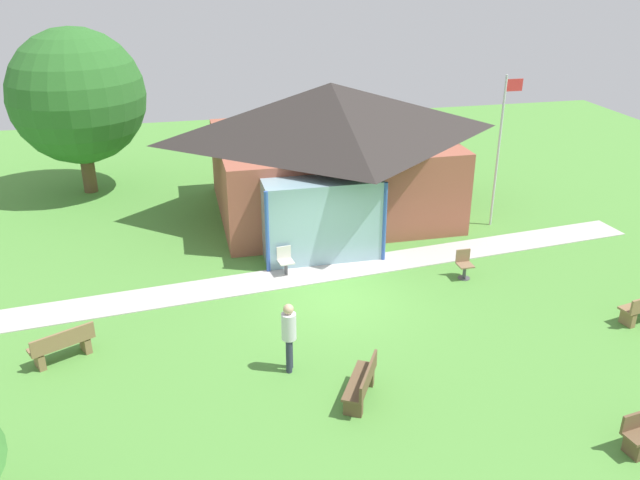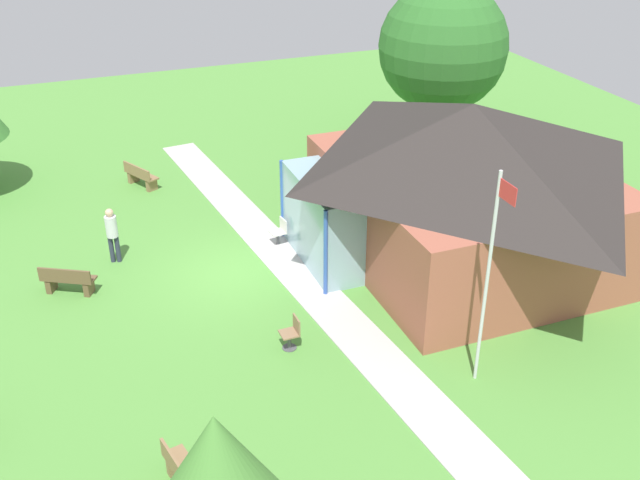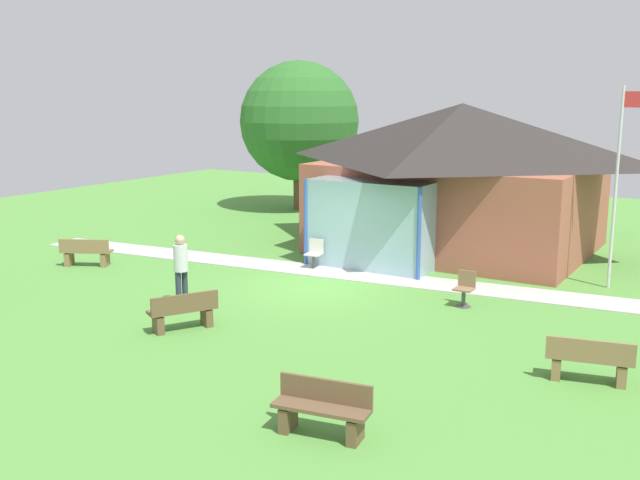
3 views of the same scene
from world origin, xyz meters
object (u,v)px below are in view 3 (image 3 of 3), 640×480
at_px(pavilion, 457,174).
at_px(patio_chair_lawn_spare, 465,289).
at_px(tree_behind_pavilion_left, 299,121).
at_px(bench_mid_left, 86,253).
at_px(bench_front_center, 183,312).
at_px(flagpole, 618,178).
at_px(patio_chair_porch_left, 315,255).
at_px(bench_front_right, 322,410).
at_px(visitor_strolling_lawn, 181,264).
at_px(bench_lawn_far_right, 589,361).

relative_size(pavilion, patio_chair_lawn_spare, 10.59).
relative_size(patio_chair_lawn_spare, tree_behind_pavilion_left, 0.13).
relative_size(bench_mid_left, bench_front_center, 1.01).
bearing_deg(bench_mid_left, patio_chair_lawn_spare, -17.11).
height_order(flagpole, patio_chair_porch_left, flagpole).
height_order(bench_front_right, patio_chair_lawn_spare, patio_chair_lawn_spare).
xyz_separation_m(flagpole, bench_front_right, (-2.10, -11.24, -2.51)).
relative_size(flagpole, bench_mid_left, 3.42).
xyz_separation_m(patio_chair_lawn_spare, visitor_strolling_lawn, (-5.91, -3.49, 0.61)).
distance_m(patio_chair_lawn_spare, visitor_strolling_lawn, 6.89).
bearing_deg(flagpole, visitor_strolling_lawn, -140.45).
distance_m(flagpole, patio_chair_lawn_spare, 5.15).
distance_m(bench_front_right, visitor_strolling_lawn, 7.73).
height_order(bench_front_right, bench_front_center, same).
bearing_deg(pavilion, flagpole, -25.29).
relative_size(pavilion, bench_lawn_far_right, 5.84).
height_order(flagpole, bench_mid_left, flagpole).
distance_m(bench_front_right, bench_lawn_far_right, 5.18).
bearing_deg(pavilion, patio_chair_lawn_spare, -66.83).
bearing_deg(visitor_strolling_lawn, bench_front_right, -105.21).
distance_m(pavilion, bench_mid_left, 11.84).
distance_m(bench_front_center, patio_chair_porch_left, 6.34).
bearing_deg(flagpole, tree_behind_pavilion_left, 154.34).
bearing_deg(bench_front_center, bench_mid_left, 94.39).
bearing_deg(tree_behind_pavilion_left, pavilion, -25.88).
bearing_deg(tree_behind_pavilion_left, patio_chair_porch_left, -54.82).
bearing_deg(pavilion, bench_lawn_far_right, -56.88).
bearing_deg(tree_behind_pavilion_left, flagpole, -25.66).
xyz_separation_m(patio_chair_porch_left, visitor_strolling_lawn, (-0.77, -4.89, 0.61)).
bearing_deg(bench_mid_left, bench_lawn_far_right, -32.70).
height_order(bench_front_right, bench_lawn_far_right, same).
height_order(bench_mid_left, visitor_strolling_lawn, visitor_strolling_lawn).
distance_m(pavilion, bench_lawn_far_right, 11.56).
bearing_deg(visitor_strolling_lawn, flagpole, -33.16).
bearing_deg(patio_chair_lawn_spare, bench_front_center, 46.30).
xyz_separation_m(bench_front_right, bench_lawn_far_right, (3.01, 4.22, 0.00)).
height_order(pavilion, bench_front_right, pavilion).
xyz_separation_m(pavilion, patio_chair_porch_left, (-2.52, -4.72, -2.05)).
relative_size(flagpole, visitor_strolling_lawn, 3.02).
bearing_deg(bench_lawn_far_right, bench_front_right, -137.39).
distance_m(patio_chair_lawn_spare, tree_behind_pavilion_left, 15.91).
height_order(bench_lawn_far_right, patio_chair_lawn_spare, patio_chair_lawn_spare).
distance_m(pavilion, flagpole, 5.89).
bearing_deg(tree_behind_pavilion_left, patio_chair_lawn_spare, -42.20).
height_order(patio_chair_porch_left, visitor_strolling_lawn, visitor_strolling_lawn).
relative_size(pavilion, bench_front_right, 5.87).
xyz_separation_m(flagpole, patio_chair_lawn_spare, (-2.69, -3.61, -2.50)).
distance_m(flagpole, bench_front_right, 11.71).
xyz_separation_m(bench_lawn_far_right, patio_chair_lawn_spare, (-3.60, 3.41, 0.01)).
xyz_separation_m(bench_mid_left, bench_front_right, (11.67, -5.73, 0.00)).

